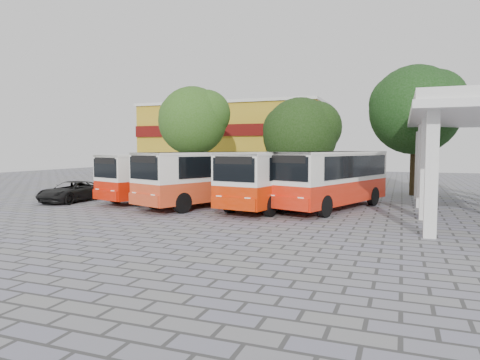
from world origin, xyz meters
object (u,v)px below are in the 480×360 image
at_px(bus_centre_left, 206,175).
at_px(bus_centre_right, 275,176).
at_px(bus_far_left, 161,174).
at_px(parked_car, 72,191).
at_px(bus_far_right, 332,176).

bearing_deg(bus_centre_left, bus_centre_right, 28.38).
relative_size(bus_far_left, bus_centre_left, 0.94).
height_order(bus_far_left, parked_car, bus_far_left).
relative_size(bus_centre_right, parked_car, 1.95).
bearing_deg(bus_centre_left, bus_far_left, -177.33).
height_order(bus_centre_left, parked_car, bus_centre_left).
height_order(bus_far_right, parked_car, bus_far_right).
bearing_deg(bus_centre_right, parked_car, -161.77).
distance_m(bus_far_left, bus_centre_right, 7.75).
bearing_deg(parked_car, bus_centre_right, 7.20).
bearing_deg(bus_far_left, bus_far_right, 18.92).
xyz_separation_m(bus_far_left, bus_far_right, (10.73, 0.02, 0.12)).
height_order(bus_centre_right, parked_car, bus_centre_right).
xyz_separation_m(bus_far_left, bus_centre_right, (7.71, -0.79, 0.08)).
bearing_deg(bus_far_right, bus_far_left, -160.22).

